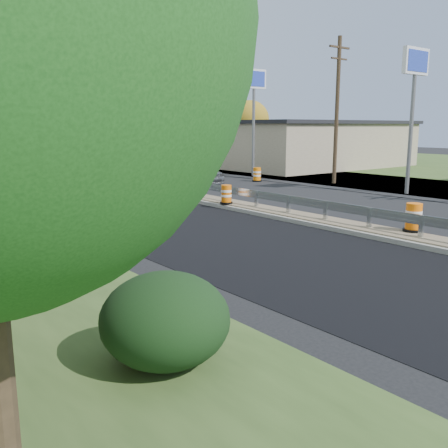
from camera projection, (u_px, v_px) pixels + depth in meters
ground at (325, 225)px, 19.41m from camera, size 140.00×140.00×0.00m
milled_overlay at (107, 204)px, 24.41m from camera, size 7.20×120.00×0.01m
median at (204, 199)px, 25.54m from camera, size 1.60×55.00×0.23m
guardrail at (193, 185)px, 26.19m from camera, size 0.10×46.15×0.72m
retail_building_near at (308, 143)px, 47.17m from camera, size 18.50×12.50×4.27m
pylon_sign_south at (415, 75)px, 26.87m from camera, size 2.20×0.30×7.90m
pylon_sign_mid at (254, 89)px, 36.86m from camera, size 2.20×0.30×7.90m
pylon_sign_north at (156, 97)px, 47.62m from camera, size 2.20×0.30×7.90m
utility_pole_smid at (337, 108)px, 32.39m from camera, size 1.90×0.26×9.40m
utility_pole_nmid at (202, 113)px, 43.92m from camera, size 1.90×0.26×9.40m
utility_pole_north at (122, 115)px, 55.44m from camera, size 1.90×0.26×9.40m
hedge_south at (165, 319)px, 7.94m from camera, size 2.09×2.09×1.52m
hedge_mid at (18, 251)px, 12.25m from camera, size 2.09×2.09×1.52m
tree_far_yellow at (250, 120)px, 60.52m from camera, size 4.62×4.62×6.86m
barrel_median_near at (414, 218)px, 17.01m from camera, size 0.66×0.66×0.97m
barrel_median_mid at (226, 195)px, 23.16m from camera, size 0.59×0.59×0.87m
barrel_median_far at (132, 179)px, 30.22m from camera, size 0.60×0.60×0.87m
barrel_shoulder_near at (257, 175)px, 34.52m from camera, size 0.66×0.66×0.96m
barrel_shoulder_mid at (204, 168)px, 40.70m from camera, size 0.56×0.56×0.81m
barrel_shoulder_far at (163, 163)px, 45.63m from camera, size 0.67×0.67×0.98m
car_silver at (193, 171)px, 32.97m from camera, size 2.08×4.99×1.69m
car_dark_mid at (114, 161)px, 42.73m from camera, size 2.45×5.39×1.72m
car_dark_far at (84, 157)px, 49.37m from camera, size 2.33×5.43×1.56m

